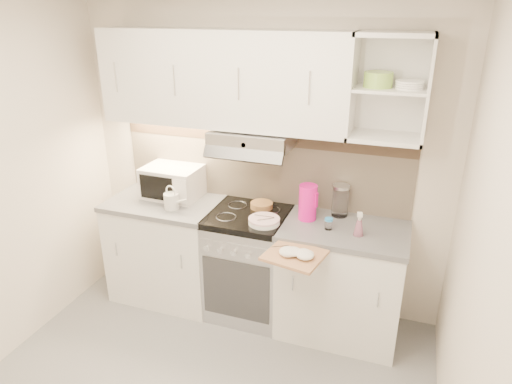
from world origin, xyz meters
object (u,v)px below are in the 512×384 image
plate_stack (264,221)px  spray_bottle (359,226)px  watering_can (172,201)px  glass_jar (340,200)px  electric_range (249,263)px  microwave (172,182)px  cutting_board (294,255)px  pink_pitcher (308,202)px

plate_stack → spray_bottle: size_ratio=1.23×
watering_can → glass_jar: glass_jar is taller
electric_range → plate_stack: (0.17, -0.13, 0.47)m
electric_range → plate_stack: 0.52m
watering_can → glass_jar: bearing=28.8°
microwave → glass_jar: 1.40m
spray_bottle → cutting_board: 0.53m
pink_pitcher → cutting_board: (0.04, -0.51, -0.17)m
plate_stack → glass_jar: size_ratio=0.94×
pink_pitcher → cutting_board: pink_pitcher is taller
electric_range → pink_pitcher: pink_pitcher is taller
electric_range → spray_bottle: size_ratio=4.74×
electric_range → glass_jar: glass_jar is taller
glass_jar → spray_bottle: 0.34m
pink_pitcher → cutting_board: size_ratio=0.75×
microwave → watering_can: size_ratio=2.04×
glass_jar → cutting_board: bearing=-105.5°
plate_stack → cutting_board: plate_stack is taller
watering_can → spray_bottle: (1.46, 0.03, 0.00)m
watering_can → pink_pitcher: 1.07m
watering_can → cutting_board: bearing=-2.4°
pink_pitcher → electric_range: bearing=-157.1°
microwave → plate_stack: (0.89, -0.25, -0.11)m
plate_stack → pink_pitcher: size_ratio=0.86×
watering_can → electric_range: bearing=25.8°
watering_can → spray_bottle: 1.46m
microwave → spray_bottle: 1.59m
electric_range → glass_jar: (0.67, 0.20, 0.58)m
pink_pitcher → cutting_board: bearing=-69.9°
watering_can → microwave: bearing=132.4°
plate_stack → spray_bottle: spray_bottle is taller
electric_range → watering_can: 0.80m
electric_range → spray_bottle: spray_bottle is taller
watering_can → pink_pitcher: bearing=24.1°
microwave → cutting_board: 1.35m
electric_range → glass_jar: 0.91m
glass_jar → cutting_board: 0.70m
glass_jar → spray_bottle: bearing=-57.2°
watering_can → cutting_board: size_ratio=0.63×
plate_stack → glass_jar: bearing=33.2°
spray_bottle → microwave: bearing=163.2°
plate_stack → spray_bottle: (0.69, 0.05, 0.05)m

